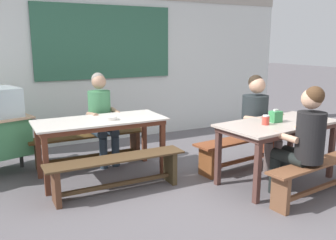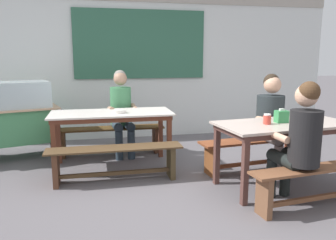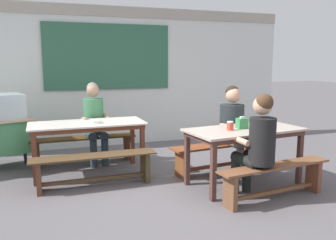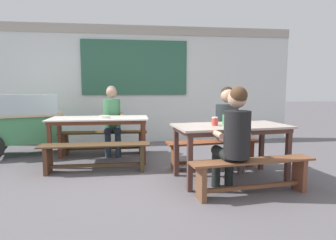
# 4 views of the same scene
# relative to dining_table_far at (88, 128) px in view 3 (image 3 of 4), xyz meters

# --- Properties ---
(ground_plane) EXTENTS (40.00, 40.00, 0.00)m
(ground_plane) POSITION_rel_dining_table_far_xyz_m (0.90, -1.06, -0.68)
(ground_plane) COLOR #605C60
(backdrop_wall) EXTENTS (6.82, 0.23, 2.65)m
(backdrop_wall) POSITION_rel_dining_table_far_xyz_m (0.89, 1.72, 0.71)
(backdrop_wall) COLOR silver
(backdrop_wall) RESTS_ON ground_plane
(dining_table_far) EXTENTS (1.63, 0.72, 0.76)m
(dining_table_far) POSITION_rel_dining_table_far_xyz_m (0.00, 0.00, 0.00)
(dining_table_far) COLOR silver
(dining_table_far) RESTS_ON ground_plane
(dining_table_near) EXTENTS (1.60, 0.91, 0.76)m
(dining_table_near) POSITION_rel_dining_table_far_xyz_m (1.88, -1.16, -0.00)
(dining_table_near) COLOR #C3B0A3
(dining_table_near) RESTS_ON ground_plane
(bench_far_back) EXTENTS (1.65, 0.31, 0.42)m
(bench_far_back) POSITION_rel_dining_table_far_xyz_m (-0.00, 0.59, -0.39)
(bench_far_back) COLOR #4D3316
(bench_far_back) RESTS_ON ground_plane
(bench_far_front) EXTENTS (1.62, 0.31, 0.42)m
(bench_far_front) POSITION_rel_dining_table_far_xyz_m (0.00, -0.59, -0.40)
(bench_far_front) COLOR #4F3922
(bench_far_front) RESTS_ON ground_plane
(bench_near_back) EXTENTS (1.51, 0.47, 0.42)m
(bench_near_back) POSITION_rel_dining_table_far_xyz_m (1.82, -0.58, -0.39)
(bench_near_back) COLOR brown
(bench_near_back) RESTS_ON ground_plane
(bench_near_front) EXTENTS (1.54, 0.41, 0.42)m
(bench_near_front) POSITION_rel_dining_table_far_xyz_m (1.95, -1.75, -0.40)
(bench_near_front) COLOR brown
(bench_near_front) RESTS_ON ground_plane
(person_right_near_table) EXTENTS (0.48, 0.62, 1.28)m
(person_right_near_table) POSITION_rel_dining_table_far_xyz_m (2.04, -0.61, 0.05)
(person_right_near_table) COLOR #695956
(person_right_near_table) RESTS_ON ground_plane
(person_near_front) EXTENTS (0.44, 0.57, 1.28)m
(person_near_front) POSITION_rel_dining_table_far_xyz_m (1.73, -1.71, 0.04)
(person_near_front) COLOR black
(person_near_front) RESTS_ON ground_plane
(person_center_facing) EXTENTS (0.45, 0.53, 1.30)m
(person_center_facing) POSITION_rel_dining_table_far_xyz_m (0.18, 0.54, 0.05)
(person_center_facing) COLOR #2A3845
(person_center_facing) RESTS_ON ground_plane
(tissue_box) EXTENTS (0.13, 0.11, 0.16)m
(tissue_box) POSITION_rel_dining_table_far_xyz_m (1.86, -1.14, 0.15)
(tissue_box) COLOR #358A4D
(tissue_box) RESTS_ON dining_table_near
(condiment_jar) EXTENTS (0.09, 0.09, 0.11)m
(condiment_jar) POSITION_rel_dining_table_far_xyz_m (1.65, -1.19, 0.13)
(condiment_jar) COLOR #D54336
(condiment_jar) RESTS_ON dining_table_near
(soup_bowl) EXTENTS (0.18, 0.18, 0.04)m
(soup_bowl) POSITION_rel_dining_table_far_xyz_m (0.10, -0.09, 0.10)
(soup_bowl) COLOR silver
(soup_bowl) RESTS_ON dining_table_far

